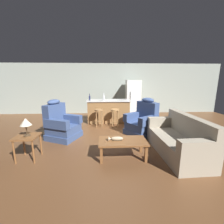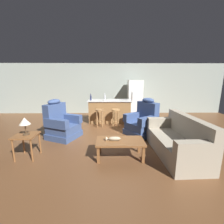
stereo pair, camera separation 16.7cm
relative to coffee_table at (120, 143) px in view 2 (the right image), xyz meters
name	(u,v)px [view 2 (the right image)]	position (x,y,z in m)	size (l,w,h in m)	color
ground_plane	(110,133)	(-0.24, 1.66, -0.36)	(12.00, 12.00, 0.00)	brown
back_wall	(110,89)	(-0.24, 4.78, 0.94)	(12.00, 0.05, 2.60)	#939E93
coffee_table	(120,143)	(0.00, 0.00, 0.00)	(1.10, 0.60, 0.42)	brown
fish_figurine	(113,139)	(-0.16, 0.01, 0.10)	(0.34, 0.10, 0.10)	#4C3823
couch	(178,141)	(1.39, 0.13, -0.02)	(0.91, 1.93, 0.94)	#9E937F
recliner_near_lamp	(62,124)	(-1.75, 1.29, 0.06)	(1.11, 1.11, 1.20)	#384C7A
recliner_near_island	(143,122)	(0.85, 1.52, 0.06)	(1.17, 1.17, 1.20)	#384C7A
end_table	(26,139)	(-2.16, 0.04, 0.10)	(0.48, 0.48, 0.56)	brown
table_lamp	(25,122)	(-2.13, 0.01, 0.50)	(0.24, 0.24, 0.41)	#4C3823
kitchen_island	(110,111)	(-0.24, 3.01, 0.11)	(1.80, 0.70, 0.95)	olive
bar_stool_left	(100,115)	(-0.63, 2.38, 0.11)	(0.32, 0.32, 0.68)	olive
bar_stool_right	(116,114)	(-0.01, 2.38, 0.11)	(0.32, 0.32, 0.68)	#A87A47
refrigerator	(135,98)	(1.02, 4.21, 0.52)	(0.70, 0.69, 1.76)	white
bottle_tall_green	(105,98)	(-0.44, 2.79, 0.71)	(0.07, 0.07, 0.32)	silver
bottle_short_amber	(91,98)	(-1.01, 2.93, 0.69)	(0.06, 0.06, 0.28)	#23284C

